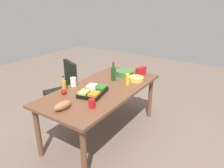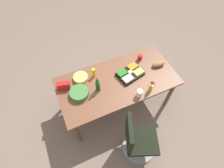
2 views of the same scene
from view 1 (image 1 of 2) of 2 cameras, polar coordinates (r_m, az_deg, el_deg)
ground_plane at (r=3.52m, az=-2.48°, el=-13.02°), size 10.00×10.00×0.00m
conference_table at (r=3.17m, az=-2.69°, el=-2.43°), size 2.00×0.98×0.79m
office_chair at (r=3.92m, az=-12.94°, el=-3.19°), size 0.63×0.63×1.01m
apple_red at (r=2.99m, az=-12.94°, el=-2.06°), size 0.09×0.09×0.08m
mustard_bottle at (r=3.23m, az=4.23°, el=1.27°), size 0.06×0.06×0.18m
veggie_tray at (r=2.93m, az=-5.16°, el=-2.06°), size 0.48×0.38×0.09m
mayo_jar at (r=3.23m, az=-10.41°, el=0.54°), size 0.11×0.11×0.14m
salad_bowl at (r=3.64m, az=3.45°, el=2.97°), size 0.35×0.35×0.09m
bread_loaf at (r=2.58m, az=-13.14°, el=-5.72°), size 0.25×0.13×0.10m
red_solo_cup at (r=2.56m, az=-5.46°, el=-5.28°), size 0.10×0.10×0.11m
chip_bag_red at (r=3.69m, az=7.84°, el=3.49°), size 0.21×0.12×0.14m
dressing_bottle at (r=3.08m, az=-12.89°, el=-0.34°), size 0.08×0.08×0.22m
wine_bottle at (r=3.39m, az=0.36°, el=2.90°), size 0.09×0.09×0.31m
chip_bowl at (r=3.42m, az=6.54°, el=1.41°), size 0.31×0.31×0.07m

